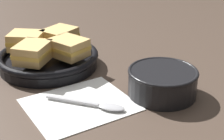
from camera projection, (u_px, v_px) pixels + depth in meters
The scene contains 9 objects.
ground_plane at pixel (110, 86), 0.82m from camera, with size 4.00×4.00×0.00m, color #47382D.
napkin at pixel (80, 104), 0.74m from camera, with size 0.25×0.22×0.00m.
soup_bowl at pixel (162, 81), 0.77m from camera, with size 0.16×0.16×0.06m.
spoon at pixel (100, 105), 0.72m from camera, with size 0.15×0.13×0.01m.
skillet at pixel (48, 59), 0.92m from camera, with size 0.27×0.27×0.04m.
sandwich_near_left at pixel (33, 53), 0.84m from camera, with size 0.11×0.12×0.05m.
sandwich_near_right at pixel (69, 47), 0.88m from camera, with size 0.11×0.12×0.05m.
sandwich_far_left at pixel (60, 37), 0.95m from camera, with size 0.12×0.11×0.05m.
sandwich_far_right at pixel (27, 41), 0.92m from camera, with size 0.11×0.11×0.05m.
Camera 1 is at (-0.26, -0.69, 0.38)m, focal length 55.00 mm.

